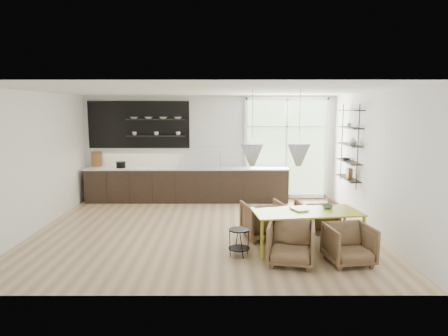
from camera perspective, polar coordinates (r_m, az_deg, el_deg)
room at (r=9.31m, az=1.06°, el=1.82°), size 7.02×6.01×2.91m
kitchen_run at (r=11.07m, az=-5.74°, el=-1.67°), size 5.54×0.69×2.75m
right_shelving at (r=9.82m, az=17.51°, el=2.89°), size 0.26×1.22×1.90m
dining_table at (r=7.43m, az=11.70°, el=-6.42°), size 2.02×1.12×0.70m
armchair_back_left at (r=8.00m, az=5.68°, el=-7.37°), size 0.95×0.96×0.72m
armchair_back_right at (r=8.35m, az=13.07°, el=-6.87°), size 0.80×0.82×0.72m
armchair_front_left at (r=6.75m, az=9.56°, el=-10.56°), size 0.89×0.91×0.70m
armchair_front_right at (r=6.99m, az=17.43°, el=-10.36°), size 0.80×0.82×0.66m
wire_stool at (r=7.03m, az=2.17°, el=-10.05°), size 0.38×0.38×0.47m
table_book at (r=7.41m, az=9.91°, el=-5.90°), size 0.35×0.40×0.03m
table_bowl at (r=7.71m, az=14.58°, el=-5.39°), size 0.25×0.25×0.06m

